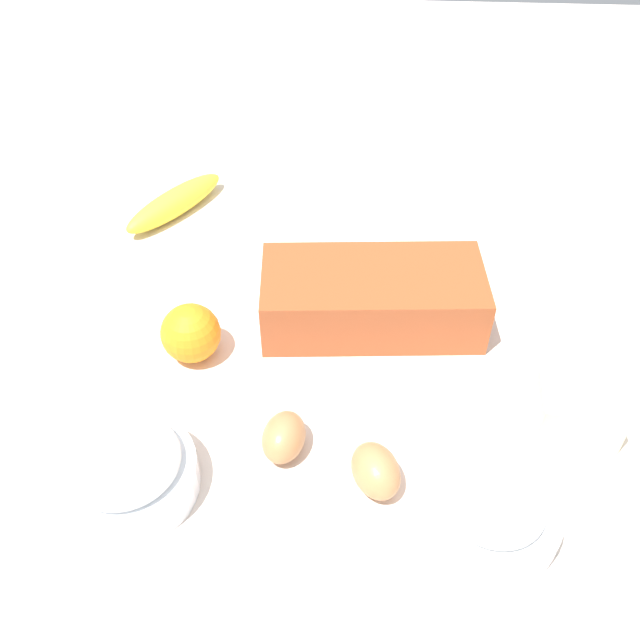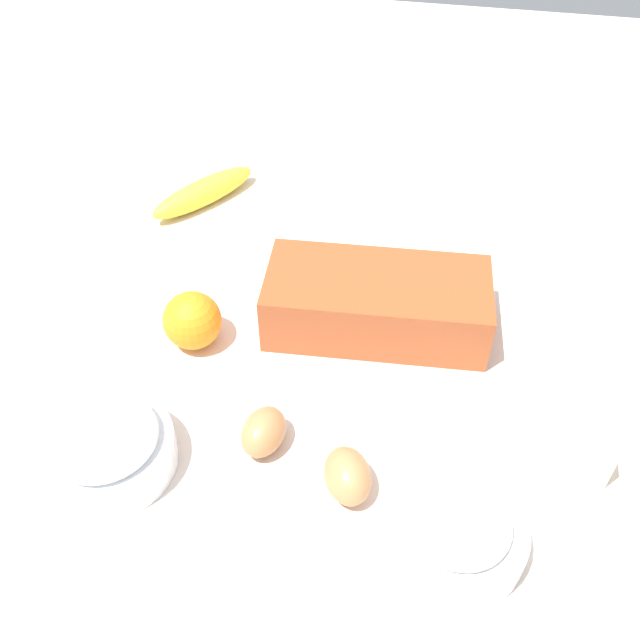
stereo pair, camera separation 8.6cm
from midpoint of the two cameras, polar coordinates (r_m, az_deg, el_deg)
ground_plane at (r=0.89m, az=2.75°, el=-2.43°), size 2.40×2.40×0.02m
loaf_pan at (r=0.89m, az=7.44°, el=1.34°), size 0.29×0.15×0.08m
flour_bowl at (r=0.72m, az=14.69°, el=-16.59°), size 0.14×0.14×0.06m
sugar_bowl at (r=0.77m, az=-14.06°, el=-10.20°), size 0.14×0.14×0.07m
banana at (r=1.12m, az=-7.35°, el=10.28°), size 0.15×0.18×0.04m
orange_fruit at (r=0.87m, az=-7.69°, el=-0.18°), size 0.07×0.07×0.07m
butter_block at (r=0.81m, az=22.55°, el=-9.24°), size 0.09×0.07×0.06m
egg_near_butter at (r=0.77m, az=-1.44°, el=-9.33°), size 0.06×0.07×0.05m
egg_beside_bowl at (r=0.74m, az=5.69°, el=-12.78°), size 0.07×0.08×0.05m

